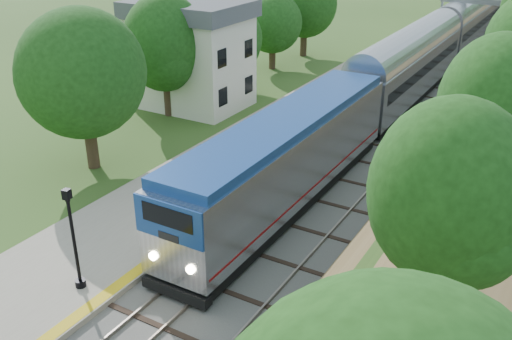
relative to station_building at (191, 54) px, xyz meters
The scene contains 9 objects.
trackbed 34.24m from the station_building, 61.93° to the left, with size 9.50×170.00×0.28m.
platform 16.99m from the station_building, 57.86° to the right, with size 6.40×68.00×0.38m, color gray.
yellow_stripe 18.58m from the station_building, 50.24° to the right, with size 0.55×68.00×0.01m, color gold.
station_building is the anchor object (origin of this frame).
signal_gantry 29.94m from the station_building, 56.62° to the left, with size 8.40×0.38×6.20m.
trees_behind_platform 9.76m from the station_building, 73.13° to the right, with size 7.82×53.32×7.21m.
train 34.33m from the station_building, 65.91° to the left, with size 3.18×105.83×4.68m.
lamppost_far 24.33m from the station_building, 64.62° to the right, with size 0.43×0.43×4.35m.
signal_farside 23.41m from the station_building, 30.39° to the right, with size 0.34×0.27×6.25m.
Camera 1 is at (11.99, -4.60, 14.24)m, focal length 40.00 mm.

